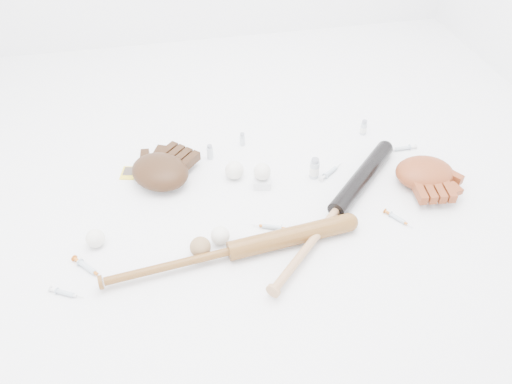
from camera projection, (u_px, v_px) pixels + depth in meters
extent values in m
plane|color=white|center=(257.00, 205.00, 1.94)|extent=(3.00, 3.00, 0.00)
cube|color=gold|center=(129.00, 173.00, 2.08)|extent=(0.08, 0.09, 0.00)
cube|color=white|center=(262.00, 182.00, 2.02)|extent=(0.08, 0.08, 0.04)
sphere|color=white|center=(262.00, 172.00, 1.98)|extent=(0.07, 0.07, 0.07)
sphere|color=white|center=(95.00, 238.00, 1.77)|extent=(0.07, 0.07, 0.07)
sphere|color=white|center=(234.00, 170.00, 2.04)|extent=(0.08, 0.08, 0.08)
sphere|color=white|center=(220.00, 236.00, 1.78)|extent=(0.07, 0.07, 0.07)
sphere|color=olive|center=(200.00, 247.00, 1.73)|extent=(0.07, 0.07, 0.07)
cylinder|color=silver|center=(242.00, 139.00, 2.21)|extent=(0.02, 0.02, 0.06)
cylinder|color=silver|center=(364.00, 127.00, 2.27)|extent=(0.03, 0.03, 0.07)
cylinder|color=silver|center=(210.00, 152.00, 2.14)|extent=(0.03, 0.03, 0.07)
cylinder|color=silver|center=(314.00, 168.00, 2.04)|extent=(0.04, 0.04, 0.09)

